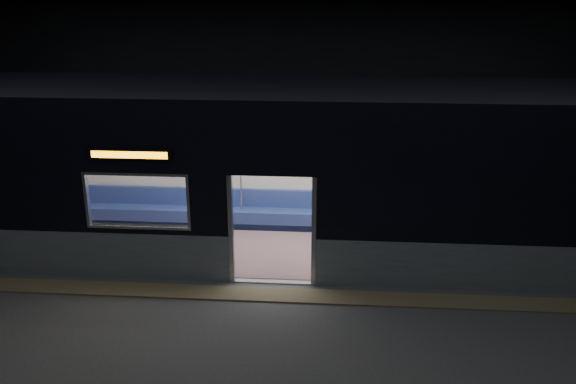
# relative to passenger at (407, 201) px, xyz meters

# --- Properties ---
(station_floor) EXTENTS (24.00, 14.00, 0.01)m
(station_floor) POSITION_rel_passenger_xyz_m (-2.66, -3.55, -0.77)
(station_floor) COLOR #47494C
(station_floor) RESTS_ON ground
(station_envelope) EXTENTS (24.00, 14.00, 5.00)m
(station_envelope) POSITION_rel_passenger_xyz_m (-2.66, -3.55, 2.90)
(station_envelope) COLOR black
(station_envelope) RESTS_ON station_floor
(tactile_strip) EXTENTS (22.80, 0.50, 0.03)m
(tactile_strip) POSITION_rel_passenger_xyz_m (-2.66, -3.00, -0.75)
(tactile_strip) COLOR #8C7F59
(tactile_strip) RESTS_ON station_floor
(metro_car) EXTENTS (18.00, 3.04, 3.35)m
(metro_car) POSITION_rel_passenger_xyz_m (-2.66, -1.00, 1.08)
(metro_car) COLOR #8B99A6
(metro_car) RESTS_ON station_floor
(passenger) EXTENTS (0.37, 0.63, 1.28)m
(passenger) POSITION_rel_passenger_xyz_m (0.00, 0.00, 0.00)
(passenger) COLOR black
(passenger) RESTS_ON metro_car
(handbag) EXTENTS (0.24, 0.21, 0.12)m
(handbag) POSITION_rel_passenger_xyz_m (-0.03, -0.20, -0.11)
(handbag) COLOR black
(handbag) RESTS_ON passenger
(transit_map) EXTENTS (0.97, 0.03, 0.63)m
(transit_map) POSITION_rel_passenger_xyz_m (-0.70, 0.31, 0.71)
(transit_map) COLOR white
(transit_map) RESTS_ON metro_car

